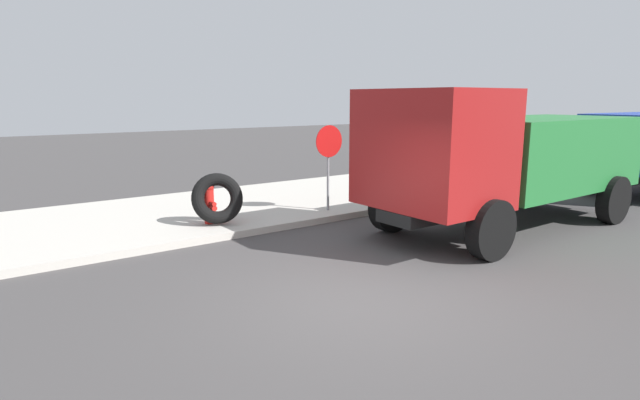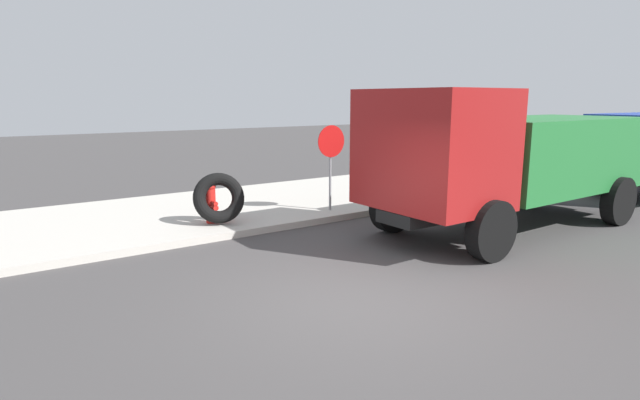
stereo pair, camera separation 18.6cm
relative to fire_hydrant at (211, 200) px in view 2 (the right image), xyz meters
The scene contains 6 objects.
ground_plane 5.04m from the fire_hydrant, 89.38° to the right, with size 80.00×80.00×0.00m, color #423F3F.
sidewalk_curb 1.61m from the fire_hydrant, 87.96° to the left, with size 36.00×5.00×0.15m, color #BCB7AD.
fire_hydrant is the anchor object (origin of this frame).
loose_tire 0.23m from the fire_hydrant, 58.34° to the right, with size 1.11×1.11×0.27m, color black.
stop_sign 3.08m from the fire_hydrant, ahead, with size 0.76×0.08×2.06m.
dump_truck_green 6.46m from the fire_hydrant, 34.62° to the right, with size 7.03×2.86×3.00m.
Camera 2 is at (-4.36, -5.39, 2.83)m, focal length 28.93 mm.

